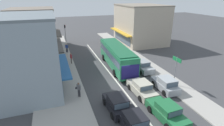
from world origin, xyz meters
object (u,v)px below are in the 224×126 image
object	(u,v)px
parked_sedan_kerb_second	(142,66)
pedestrian_far_walker	(67,47)
hatchback_adjacent_lane_trail	(117,104)
parked_sedan_kerb_third	(124,53)
sedan_queue_far_back	(142,88)
parked_hatchback_kerb_front	(165,84)
city_bus	(117,55)
sedan_behind_bus_near	(134,123)
pedestrian_with_handbag_near	(79,89)
pedestrian_browsing_midblock	(71,58)
sedan_queue_gap_filler	(167,112)
directional_road_sign	(176,65)
traffic_light_downstreet	(65,31)

from	to	relation	value
parked_sedan_kerb_second	pedestrian_far_walker	distance (m)	14.82
hatchback_adjacent_lane_trail	parked_sedan_kerb_third	distance (m)	15.03
sedan_queue_far_back	parked_sedan_kerb_second	xyz separation A→B (m)	(3.04, 5.63, 0.00)
sedan_queue_far_back	parked_hatchback_kerb_front	bearing A→B (deg)	-2.67
city_bus	pedestrian_far_walker	distance (m)	11.23
sedan_behind_bus_near	parked_sedan_kerb_second	xyz separation A→B (m)	(6.19, 10.30, 0.00)
pedestrian_with_handbag_near	pedestrian_browsing_midblock	world-z (taller)	same
parked_sedan_kerb_third	pedestrian_browsing_midblock	world-z (taller)	pedestrian_browsing_midblock
sedan_queue_gap_filler	pedestrian_browsing_midblock	bearing A→B (deg)	111.82
sedan_behind_bus_near	parked_sedan_kerb_third	size ratio (longest dim) A/B	0.99
city_bus	parked_sedan_kerb_second	bearing A→B (deg)	-38.12
directional_road_sign	pedestrian_with_handbag_near	distance (m)	11.23
hatchback_adjacent_lane_trail	parked_sedan_kerb_second	size ratio (longest dim) A/B	0.88
parked_hatchback_kerb_front	pedestrian_with_handbag_near	bearing A→B (deg)	170.58
sedan_queue_far_back	parked_sedan_kerb_third	bearing A→B (deg)	76.28
sedan_behind_bus_near	parked_sedan_kerb_second	world-z (taller)	same
traffic_light_downstreet	sedan_behind_bus_near	bearing A→B (deg)	-84.59
parked_sedan_kerb_third	traffic_light_downstreet	size ratio (longest dim) A/B	1.01
parked_hatchback_kerb_front	directional_road_sign	xyz separation A→B (m)	(1.58, 0.56, 1.97)
sedan_queue_gap_filler	parked_hatchback_kerb_front	size ratio (longest dim) A/B	1.15
sedan_queue_gap_filler	sedan_behind_bus_near	bearing A→B (deg)	-174.48
directional_road_sign	sedan_queue_gap_filler	bearing A→B (deg)	-132.58
directional_road_sign	city_bus	bearing A→B (deg)	120.46
hatchback_adjacent_lane_trail	parked_sedan_kerb_second	world-z (taller)	hatchback_adjacent_lane_trail
sedan_queue_far_back	parked_hatchback_kerb_front	distance (m)	2.94
parked_hatchback_kerb_front	traffic_light_downstreet	xyz separation A→B (m)	(-8.75, 23.52, 2.15)
parked_sedan_kerb_second	directional_road_sign	bearing A→B (deg)	-74.16
parked_hatchback_kerb_front	parked_sedan_kerb_third	xyz separation A→B (m)	(-0.07, 11.88, -0.05)
sedan_queue_far_back	parked_sedan_kerb_second	size ratio (longest dim) A/B	0.99
sedan_queue_gap_filler	traffic_light_downstreet	size ratio (longest dim) A/B	1.02
hatchback_adjacent_lane_trail	pedestrian_browsing_midblock	world-z (taller)	pedestrian_browsing_midblock
parked_hatchback_kerb_front	traffic_light_downstreet	bearing A→B (deg)	110.40
parked_sedan_kerb_second	parked_hatchback_kerb_front	bearing A→B (deg)	-90.97
sedan_behind_bus_near	hatchback_adjacent_lane_trail	bearing A→B (deg)	98.53
parked_sedan_kerb_third	pedestrian_far_walker	size ratio (longest dim) A/B	2.61
sedan_behind_bus_near	pedestrian_browsing_midblock	bearing A→B (deg)	100.66
parked_hatchback_kerb_front	parked_sedan_kerb_second	bearing A→B (deg)	89.03
sedan_behind_bus_near	traffic_light_downstreet	size ratio (longest dim) A/B	1.00
hatchback_adjacent_lane_trail	parked_hatchback_kerb_front	bearing A→B (deg)	14.64
sedan_behind_bus_near	directional_road_sign	bearing A→B (deg)	33.63
parked_hatchback_kerb_front	pedestrian_with_handbag_near	xyz separation A→B (m)	(-9.50, 1.58, 0.36)
pedestrian_far_walker	parked_hatchback_kerb_front	bearing A→B (deg)	-62.00
sedan_queue_far_back	parked_sedan_kerb_third	size ratio (longest dim) A/B	1.00
parked_sedan_kerb_second	parked_sedan_kerb_third	xyz separation A→B (m)	(-0.17, 6.11, 0.00)
sedan_queue_far_back	parked_sedan_kerb_third	xyz separation A→B (m)	(2.87, 11.74, 0.00)
sedan_queue_far_back	traffic_light_downstreet	bearing A→B (deg)	103.95
sedan_queue_far_back	parked_sedan_kerb_second	world-z (taller)	same
city_bus	parked_hatchback_kerb_front	size ratio (longest dim) A/B	2.94
sedan_behind_bus_near	parked_sedan_kerb_third	bearing A→B (deg)	69.87
traffic_light_downstreet	directional_road_sign	world-z (taller)	traffic_light_downstreet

